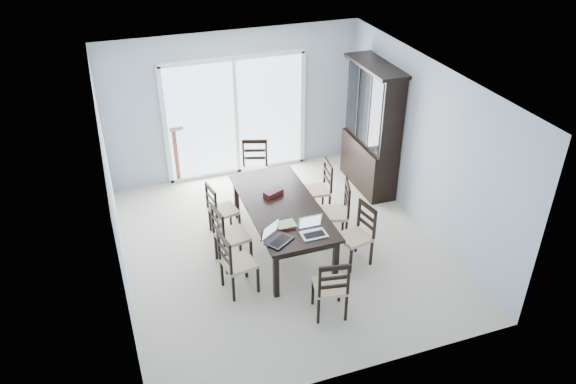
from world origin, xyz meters
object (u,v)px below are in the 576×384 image
chair_right_near (360,228)px  hot_tub (206,126)px  chair_end_far (255,163)px  cell_phone (309,239)px  china_hutch (372,129)px  chair_left_far (218,205)px  chair_end_near (332,283)px  laptop_dark (279,238)px  game_box (273,193)px  chair_right_mid (340,205)px  chair_left_near (232,258)px  laptop_silver (314,232)px  dining_table (282,209)px  chair_left_mid (226,230)px  chair_right_far (322,183)px

chair_right_near → hot_tub: 4.37m
chair_end_far → cell_phone: bearing=107.4°
china_hutch → chair_left_far: (-2.82, -0.63, -0.53)m
chair_end_near → laptop_dark: size_ratio=2.42×
chair_left_far → game_box: size_ratio=3.55×
chair_right_mid → hot_tub: 3.79m
chair_left_near → hot_tub: (0.57, 4.23, -0.03)m
hot_tub → chair_left_near: bearing=-97.6°
china_hutch → chair_right_mid: size_ratio=1.99×
chair_left_near → chair_right_mid: chair_right_mid is taller
laptop_dark → laptop_silver: laptop_dark is taller
china_hutch → laptop_silver: (-1.87, -2.10, -0.26)m
china_hutch → laptop_silver: 2.82m
chair_left_near → game_box: size_ratio=3.70×
chair_left_near → cell_phone: (0.97, -0.21, 0.20)m
dining_table → hot_tub: (-0.35, 3.52, -0.14)m
chair_left_near → laptop_silver: chair_left_near is taller
dining_table → hot_tub: hot_tub is taller
china_hutch → chair_end_near: 3.48m
chair_left_far → chair_right_near: size_ratio=0.97×
chair_end_far → china_hutch: bearing=-172.6°
chair_right_mid → chair_end_far: (-0.81, 1.67, 0.01)m
dining_table → chair_end_near: 1.60m
dining_table → laptop_silver: (0.16, -0.85, 0.13)m
hot_tub → chair_right_mid: bearing=-71.0°
cell_phone → chair_left_mid: bearing=145.3°
chair_end_far → game_box: chair_end_far is taller
dining_table → china_hutch: bearing=31.7°
china_hutch → dining_table: bearing=-148.3°
chair_left_near → chair_right_near: bearing=81.2°
chair_right_mid → cell_phone: 1.21m
laptop_silver → dining_table: bearing=100.6°
chair_left_near → laptop_silver: (1.08, -0.13, 0.25)m
dining_table → chair_end_far: 1.61m
dining_table → chair_end_far: chair_end_far is taller
china_hutch → chair_end_far: 2.04m
chair_right_near → laptop_dark: size_ratio=2.46×
dining_table → cell_phone: bearing=-86.8°
chair_right_far → laptop_dark: size_ratio=2.45×
chair_left_far → laptop_silver: size_ratio=3.00×
dining_table → chair_end_near: bearing=-86.4°
chair_right_near → cell_phone: 0.94m
chair_left_mid → chair_right_mid: bearing=82.6°
chair_right_near → laptop_silver: bearing=93.0°
china_hutch → chair_end_near: bearing=-124.0°
laptop_silver → chair_end_far: bearing=92.2°
dining_table → laptop_silver: 0.87m
game_box → chair_end_near: bearing=-86.0°
chair_right_near → chair_right_mid: (-0.05, 0.59, 0.03)m
chair_left_far → chair_right_mid: size_ratio=0.92×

